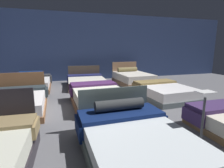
% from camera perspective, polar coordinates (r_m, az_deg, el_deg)
% --- Properties ---
extents(ground_plane, '(18.00, 18.00, 0.02)m').
position_cam_1_polar(ground_plane, '(5.21, -3.76, -7.52)').
color(ground_plane, '#5B5B60').
extents(showroom_back_wall, '(18.00, 0.06, 3.50)m').
position_cam_1_polar(showroom_back_wall, '(9.63, -10.44, 11.69)').
color(showroom_back_wall, navy).
rests_on(showroom_back_wall, ground_plane).
extents(bed_1, '(1.69, 2.20, 0.89)m').
position_cam_1_polar(bed_1, '(2.99, 7.10, -17.40)').
color(bed_1, '#4D5A56').
rests_on(bed_1, ground_plane).
extents(bed_3, '(1.59, 2.17, 0.94)m').
position_cam_1_polar(bed_3, '(5.45, -28.59, -5.37)').
color(bed_3, brown).
rests_on(bed_3, ground_plane).
extents(bed_4, '(1.57, 2.06, 0.57)m').
position_cam_1_polar(bed_4, '(5.32, -4.64, -4.05)').
color(bed_4, brown).
rests_on(bed_4, ground_plane).
extents(bed_5, '(1.64, 1.99, 0.51)m').
position_cam_1_polar(bed_5, '(6.26, 16.56, -2.44)').
color(bed_5, '#515B5E').
rests_on(bed_5, ground_plane).
extents(bed_6, '(1.72, 2.07, 0.70)m').
position_cam_1_polar(bed_6, '(8.01, -25.24, -0.01)').
color(bed_6, brown).
rests_on(bed_6, ground_plane).
extents(bed_7, '(1.76, 2.20, 0.84)m').
position_cam_1_polar(bed_7, '(8.02, -8.29, 0.70)').
color(bed_7, brown).
rests_on(bed_7, ground_plane).
extents(bed_8, '(1.56, 2.17, 0.99)m').
position_cam_1_polar(bed_8, '(8.55, 6.69, 1.93)').
color(bed_8, '#8D684D').
rests_on(bed_8, ground_plane).
extents(price_sign, '(0.28, 0.24, 1.01)m').
position_cam_1_polar(price_sign, '(3.38, 27.22, -12.37)').
color(price_sign, '#3F3F44').
rests_on(price_sign, ground_plane).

